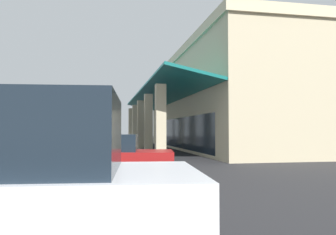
# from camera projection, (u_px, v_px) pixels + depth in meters

# --- Properties ---
(ground) EXTENTS (120.00, 120.00, 0.00)m
(ground) POSITION_uv_depth(u_px,v_px,m) (185.00, 147.00, 31.22)
(ground) COLOR #262628
(curb_strip) EXTENTS (30.22, 0.50, 0.12)m
(curb_strip) POSITION_uv_depth(u_px,v_px,m) (137.00, 149.00, 27.81)
(curb_strip) COLOR #9E998E
(curb_strip) RESTS_ON ground
(plaza_building) EXTENTS (25.49, 16.26, 8.05)m
(plaza_building) POSITION_uv_depth(u_px,v_px,m) (245.00, 103.00, 29.77)
(plaza_building) COLOR #C6B793
(plaza_building) RESTS_ON ground
(transit_bus) EXTENTS (11.21, 2.86, 3.34)m
(transit_bus) POSITION_uv_depth(u_px,v_px,m) (87.00, 127.00, 23.33)
(transit_bus) COLOR #193D9E
(transit_bus) RESTS_ON ground
(parked_sedan_red) EXTENTS (2.86, 4.62, 1.47)m
(parked_sedan_red) POSITION_uv_depth(u_px,v_px,m) (104.00, 156.00, 10.86)
(parked_sedan_red) COLOR maroon
(parked_sedan_red) RESTS_ON ground
(potted_palm) EXTENTS (1.83, 1.97, 3.08)m
(potted_palm) POSITION_uv_depth(u_px,v_px,m) (143.00, 137.00, 36.60)
(potted_palm) COLOR gray
(potted_palm) RESTS_ON ground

